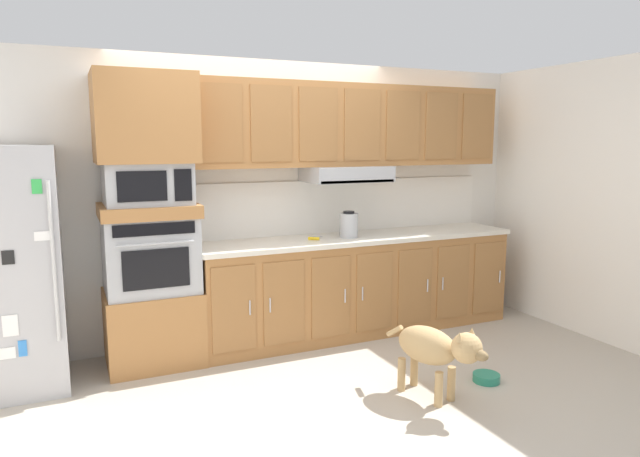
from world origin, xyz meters
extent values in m
plane|color=#B2A899|center=(0.00, 0.00, 0.00)|extent=(9.60, 9.60, 0.00)
cube|color=silver|center=(0.00, 1.11, 1.25)|extent=(6.20, 0.12, 2.50)
cube|color=white|center=(2.80, 0.00, 1.25)|extent=(0.12, 7.10, 2.50)
cube|color=#ADADB2|center=(-2.01, 0.68, 0.88)|extent=(0.76, 0.70, 1.76)
cylinder|color=silver|center=(-1.68, 0.31, 0.98)|extent=(0.02, 0.02, 1.10)
cube|color=white|center=(-1.74, 0.33, 1.16)|extent=(0.11, 0.01, 0.06)
cube|color=#337FDB|center=(-1.91, 0.33, 0.40)|extent=(0.05, 0.01, 0.11)
cube|color=white|center=(-2.01, 0.33, 0.38)|extent=(0.11, 0.01, 0.08)
cube|color=white|center=(-1.97, 0.33, 0.57)|extent=(0.09, 0.01, 0.15)
cube|color=green|center=(-1.75, 0.33, 1.49)|extent=(0.06, 0.01, 0.10)
cube|color=black|center=(-1.95, 0.33, 1.03)|extent=(0.07, 0.01, 0.09)
cube|color=#A8703D|center=(-1.00, 0.75, 0.30)|extent=(0.74, 0.62, 0.60)
cube|color=#A8AAAF|center=(-1.00, 0.75, 0.90)|extent=(0.70, 0.58, 0.60)
cube|color=black|center=(-1.00, 0.45, 0.84)|extent=(0.49, 0.01, 0.30)
cube|color=black|center=(-1.00, 0.45, 1.14)|extent=(0.60, 0.01, 0.09)
cylinder|color=#A8AAAF|center=(-1.00, 0.43, 1.03)|extent=(0.56, 0.02, 0.02)
cube|color=#A8703D|center=(-1.00, 0.75, 1.25)|extent=(0.74, 0.62, 0.10)
cube|color=#A8AAAF|center=(-1.00, 0.75, 1.46)|extent=(0.64, 0.53, 0.32)
cube|color=black|center=(-1.07, 0.48, 1.46)|extent=(0.35, 0.01, 0.22)
cube|color=black|center=(-0.77, 0.48, 1.46)|extent=(0.13, 0.01, 0.24)
cube|color=#A8703D|center=(-1.00, 0.75, 1.96)|extent=(0.74, 0.62, 0.68)
cube|color=#A8703D|center=(0.88, 0.75, 0.44)|extent=(3.01, 0.60, 0.88)
cube|color=#9A6738|center=(-0.41, 0.44, 0.46)|extent=(0.36, 0.01, 0.70)
cylinder|color=#BCBCC1|center=(-0.28, 0.43, 0.46)|extent=(0.01, 0.01, 0.12)
cube|color=#9A6738|center=(0.02, 0.44, 0.46)|extent=(0.36, 0.01, 0.70)
cylinder|color=#BCBCC1|center=(-0.11, 0.43, 0.46)|extent=(0.01, 0.01, 0.12)
cube|color=#9A6738|center=(0.45, 0.44, 0.46)|extent=(0.36, 0.01, 0.70)
cylinder|color=#BCBCC1|center=(0.58, 0.43, 0.46)|extent=(0.01, 0.01, 0.12)
cube|color=#9A6738|center=(0.88, 0.44, 0.46)|extent=(0.36, 0.01, 0.70)
cylinder|color=#BCBCC1|center=(0.75, 0.43, 0.46)|extent=(0.01, 0.01, 0.12)
cube|color=#9A6738|center=(1.31, 0.44, 0.46)|extent=(0.36, 0.01, 0.70)
cylinder|color=#BCBCC1|center=(1.44, 0.43, 0.46)|extent=(0.01, 0.01, 0.12)
cube|color=#9A6738|center=(1.74, 0.44, 0.46)|extent=(0.36, 0.01, 0.70)
cylinder|color=#BCBCC1|center=(1.61, 0.43, 0.46)|extent=(0.01, 0.01, 0.12)
cube|color=#9A6738|center=(2.17, 0.44, 0.46)|extent=(0.36, 0.01, 0.70)
cylinder|color=#BCBCC1|center=(2.30, 0.43, 0.46)|extent=(0.01, 0.01, 0.12)
cube|color=silver|center=(0.88, 0.75, 0.90)|extent=(3.05, 0.64, 0.04)
cube|color=white|center=(0.88, 1.04, 1.17)|extent=(3.05, 0.02, 0.50)
cube|color=#A8703D|center=(0.88, 0.88, 1.93)|extent=(3.01, 0.34, 0.74)
cube|color=#A8AAAF|center=(0.77, 0.81, 1.49)|extent=(0.76, 0.48, 0.14)
cube|color=black|center=(0.77, 0.59, 1.43)|extent=(0.72, 0.04, 0.02)
cube|color=#9A6738|center=(-0.41, 0.70, 1.93)|extent=(0.36, 0.01, 0.63)
cube|color=#9A6738|center=(0.02, 0.70, 1.93)|extent=(0.36, 0.01, 0.63)
cube|color=#9A6738|center=(0.45, 0.70, 1.93)|extent=(0.36, 0.01, 0.63)
cube|color=#9A6738|center=(0.88, 0.70, 1.93)|extent=(0.36, 0.01, 0.63)
cube|color=#9A6738|center=(1.31, 0.70, 1.93)|extent=(0.36, 0.01, 0.63)
cube|color=#9A6738|center=(1.74, 0.70, 1.93)|extent=(0.36, 0.01, 0.63)
cube|color=#9A6738|center=(2.17, 0.70, 1.93)|extent=(0.36, 0.01, 0.63)
cylinder|color=yellow|center=(0.40, 0.70, 0.93)|extent=(0.10, 0.08, 0.03)
cylinder|color=silver|center=(0.46, 0.79, 0.93)|extent=(0.11, 0.07, 0.01)
cylinder|color=#A8AAAF|center=(0.75, 0.70, 1.03)|extent=(0.17, 0.17, 0.22)
cylinder|color=black|center=(0.75, 0.70, 1.15)|extent=(0.10, 0.10, 0.02)
ellipsoid|color=tan|center=(0.66, -0.68, 0.37)|extent=(0.38, 0.53, 0.26)
sphere|color=tan|center=(0.75, -0.99, 0.44)|extent=(0.21, 0.21, 0.21)
ellipsoid|color=olive|center=(0.78, -1.09, 0.42)|extent=(0.11, 0.13, 0.07)
cone|color=tan|center=(0.82, -0.96, 0.53)|extent=(0.06, 0.06, 0.06)
cone|color=tan|center=(0.68, -1.00, 0.53)|extent=(0.06, 0.06, 0.06)
cylinder|color=tan|center=(0.58, -0.39, 0.40)|extent=(0.08, 0.15, 0.12)
cylinder|color=tan|center=(0.78, -0.81, 0.12)|extent=(0.06, 0.06, 0.24)
cylinder|color=tan|center=(0.64, -0.85, 0.12)|extent=(0.06, 0.06, 0.24)
cylinder|color=tan|center=(0.68, -0.50, 0.12)|extent=(0.06, 0.06, 0.24)
cylinder|color=tan|center=(0.55, -0.54, 0.12)|extent=(0.06, 0.06, 0.24)
cylinder|color=#267F66|center=(1.21, -0.67, 0.03)|extent=(0.20, 0.20, 0.06)
cylinder|color=brown|center=(1.21, -0.67, 0.04)|extent=(0.15, 0.15, 0.03)
camera|label=1|loc=(-1.59, -3.82, 1.78)|focal=31.79mm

